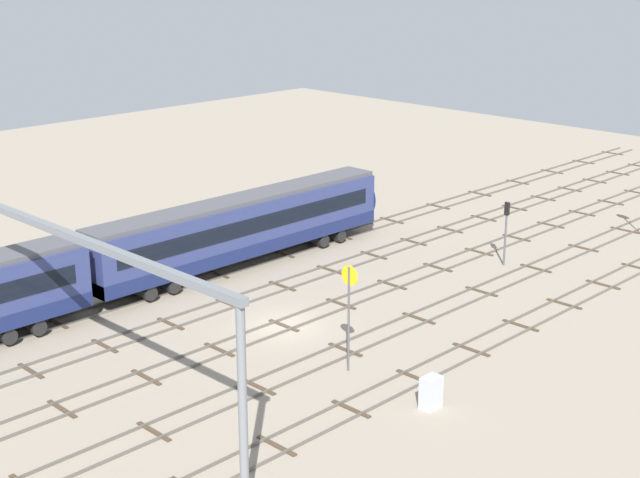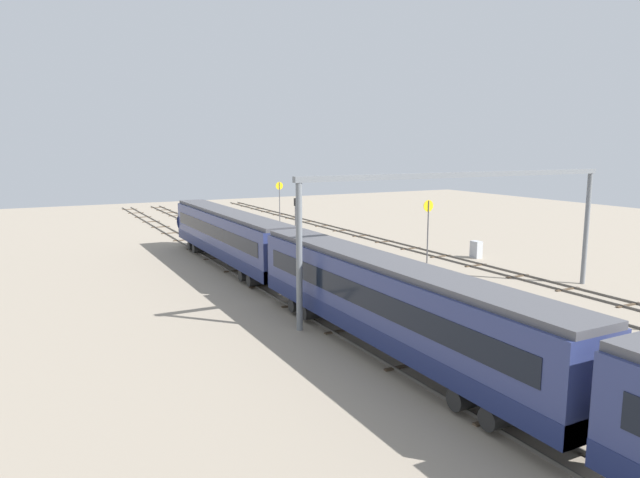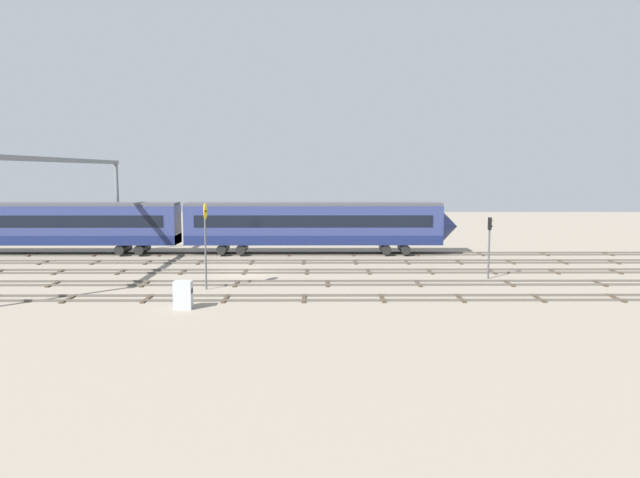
% 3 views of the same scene
% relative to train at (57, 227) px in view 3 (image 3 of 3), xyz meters
% --- Properties ---
extents(ground_plane, '(137.29, 137.29, 0.00)m').
position_rel_train_xyz_m(ground_plane, '(18.84, -9.83, -2.66)').
color(ground_plane, gray).
extents(track_near_foreground, '(121.29, 2.40, 0.16)m').
position_rel_train_xyz_m(track_near_foreground, '(18.84, -19.66, -2.59)').
color(track_near_foreground, '#59544C').
rests_on(track_near_foreground, ground).
extents(track_second_near, '(121.29, 2.40, 0.16)m').
position_rel_train_xyz_m(track_second_near, '(18.84, -14.74, -2.59)').
color(track_second_near, '#59544C').
rests_on(track_second_near, ground).
extents(track_middle, '(121.29, 2.40, 0.16)m').
position_rel_train_xyz_m(track_middle, '(18.84, -9.83, -2.59)').
color(track_middle, '#59544C').
rests_on(track_middle, ground).
extents(track_second_far, '(121.29, 2.40, 0.16)m').
position_rel_train_xyz_m(track_second_far, '(18.84, -4.91, -2.59)').
color(track_second_far, '#59544C').
rests_on(track_second_far, ground).
extents(track_with_train, '(121.29, 2.40, 0.16)m').
position_rel_train_xyz_m(track_with_train, '(18.84, 0.00, -2.59)').
color(track_with_train, '#59544C').
rests_on(track_with_train, ground).
extents(train, '(75.20, 3.24, 4.80)m').
position_rel_train_xyz_m(train, '(0.00, 0.00, 0.00)').
color(train, navy).
rests_on(train, ground).
extents(overhead_gantry, '(0.40, 25.00, 8.90)m').
position_rel_train_xyz_m(overhead_gantry, '(5.04, -10.07, 4.34)').
color(overhead_gantry, slate).
rests_on(overhead_gantry, ground).
extents(speed_sign_near_foreground, '(0.14, 1.06, 5.78)m').
position_rel_train_xyz_m(speed_sign_near_foreground, '(17.10, -16.59, 1.19)').
color(speed_sign_near_foreground, '#4C4C51').
rests_on(speed_sign_near_foreground, ground).
extents(signal_light_trackside_departure, '(0.31, 0.32, 4.53)m').
position_rel_train_xyz_m(signal_light_trackside_departure, '(37.14, -12.70, 0.31)').
color(signal_light_trackside_departure, '#4C4C51').
rests_on(signal_light_trackside_departure, ground).
extents(relay_cabinet, '(1.04, 0.71, 1.63)m').
position_rel_train_xyz_m(relay_cabinet, '(16.80, -22.24, -1.84)').
color(relay_cabinet, '#B2B7BC').
rests_on(relay_cabinet, ground).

